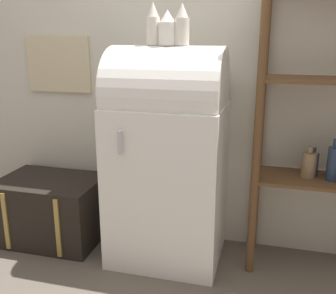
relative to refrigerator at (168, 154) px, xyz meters
The scene contains 8 objects.
ground_plane 0.75m from the refrigerator, 89.99° to the right, with size 12.00×12.00×0.00m, color #60564C.
wall_back 0.72m from the refrigerator, 91.07° to the left, with size 7.00×0.09×2.70m.
refrigerator is the anchor object (origin of this frame).
suitcase_trunk 0.98m from the refrigerator, behind, with size 0.70×0.51×0.45m.
shelf_unit 0.93m from the refrigerator, ahead, with size 0.71×0.35×1.79m.
vase_left 0.78m from the refrigerator, behind, with size 0.08×0.08×0.24m.
vase_center 0.75m from the refrigerator, 30.06° to the right, with size 0.11×0.11×0.20m.
vase_right 0.77m from the refrigerator, ahead, with size 0.08×0.08×0.23m.
Camera 1 is at (0.61, -2.01, 1.42)m, focal length 42.00 mm.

